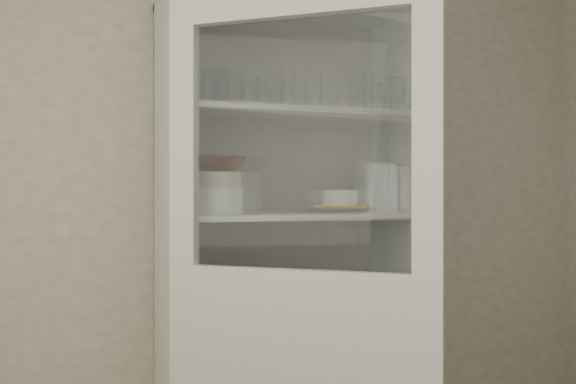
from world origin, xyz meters
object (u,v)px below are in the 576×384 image
object	(u,v)px
goblet_3	(372,97)
glass_platter	(340,210)
cupboard_door	(298,341)
goblet_0	(236,93)
measuring_cups	(224,315)
white_canister	(227,301)
goblet_2	(280,96)
yellow_trivet	(340,207)
plate_stack_front	(216,201)
white_ramekin	(340,198)
teal_jar	(289,297)
cream_bowl	(216,180)
grey_bowl_stack	(382,188)
mug_white	(338,302)
goblet_1	(254,94)
plate_stack_back	(211,206)
mug_blue	(366,300)
terracotta_bowl	(216,164)
pantry_cabinet	(283,291)
mug_teal	(305,298)

from	to	relation	value
goblet_3	glass_platter	size ratio (longest dim) A/B	0.64
cupboard_door	goblet_0	size ratio (longest dim) A/B	12.16
measuring_cups	white_canister	bearing A→B (deg)	67.51
goblet_0	goblet_2	xyz separation A→B (m)	(0.20, 0.03, 0.00)
measuring_cups	yellow_trivet	bearing A→B (deg)	7.64
goblet_3	plate_stack_front	bearing A→B (deg)	-171.53
white_ramekin	teal_jar	xyz separation A→B (m)	(-0.21, 0.04, -0.41)
cupboard_door	cream_bowl	size ratio (longest dim) A/B	10.34
plate_stack_front	grey_bowl_stack	size ratio (longest dim) A/B	1.05
white_ramekin	mug_white	xyz separation A→B (m)	(-0.06, -0.12, -0.41)
teal_jar	goblet_1	bearing A→B (deg)	173.72
goblet_0	teal_jar	distance (m)	0.86
cupboard_door	plate_stack_back	xyz separation A→B (m)	(-0.14, 0.61, 0.42)
mug_blue	white_canister	bearing A→B (deg)	149.94
cupboard_door	mug_blue	size ratio (longest dim) A/B	17.16
goblet_1	terracotta_bowl	size ratio (longest dim) A/B	0.66
goblet_2	goblet_3	xyz separation A→B (m)	(0.40, -0.05, 0.01)
goblet_0	plate_stack_front	xyz separation A→B (m)	(-0.12, -0.13, -0.43)
teal_jar	terracotta_bowl	bearing A→B (deg)	-165.18
measuring_cups	white_ramekin	bearing A→B (deg)	7.64
goblet_2	glass_platter	world-z (taller)	goblet_2
plate_stack_front	plate_stack_back	size ratio (longest dim) A/B	1.11
goblet_1	teal_jar	size ratio (longest dim) A/B	1.53
grey_bowl_stack	mug_white	xyz separation A→B (m)	(-0.24, -0.09, -0.45)
cream_bowl	white_ramekin	xyz separation A→B (m)	(0.53, 0.04, -0.07)
cupboard_door	glass_platter	size ratio (longest dim) A/B	7.02
terracotta_bowl	teal_jar	bearing A→B (deg)	14.82
goblet_1	terracotta_bowl	xyz separation A→B (m)	(-0.18, -0.10, -0.29)
glass_platter	grey_bowl_stack	xyz separation A→B (m)	(0.18, -0.03, 0.09)
yellow_trivet	grey_bowl_stack	bearing A→B (deg)	-10.45
mug_blue	goblet_0	bearing A→B (deg)	139.68
mug_white	white_canister	size ratio (longest dim) A/B	0.88
grey_bowl_stack	glass_platter	bearing A→B (deg)	169.55
goblet_0	plate_stack_front	bearing A→B (deg)	-131.43
goblet_1	yellow_trivet	world-z (taller)	goblet_1
glass_platter	goblet_0	bearing A→B (deg)	168.15
goblet_3	white_ramekin	size ratio (longest dim) A/B	1.26
plate_stack_front	mug_white	world-z (taller)	plate_stack_front
grey_bowl_stack	mug_white	bearing A→B (deg)	-160.19
goblet_2	glass_platter	bearing A→B (deg)	-27.64
cupboard_door	glass_platter	bearing A→B (deg)	93.03
goblet_0	white_canister	bearing A→B (deg)	-125.06
pantry_cabinet	goblet_3	bearing A→B (deg)	1.31
plate_stack_front	mug_teal	size ratio (longest dim) A/B	2.18
mug_white	white_ramekin	bearing A→B (deg)	78.64
mug_blue	teal_jar	size ratio (longest dim) A/B	1.14
white_canister	teal_jar	bearing A→B (deg)	8.42
mug_teal	plate_stack_back	bearing A→B (deg)	178.40
terracotta_bowl	yellow_trivet	world-z (taller)	terracotta_bowl
plate_stack_back	mug_teal	xyz separation A→B (m)	(0.38, -0.05, -0.38)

